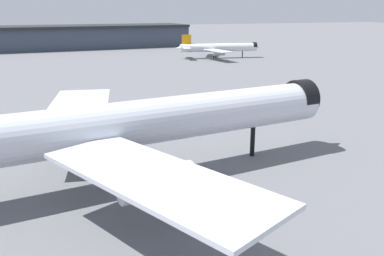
# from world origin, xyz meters

# --- Properties ---
(ground) EXTENTS (900.00, 900.00, 0.00)m
(ground) POSITION_xyz_m (0.00, 0.00, 0.00)
(ground) COLOR slate
(airliner_near_gate) EXTENTS (56.65, 51.35, 15.18)m
(airliner_near_gate) POSITION_xyz_m (-0.22, 2.11, 6.69)
(airliner_near_gate) COLOR silver
(airliner_near_gate) RESTS_ON ground
(airliner_far_taxiway) EXTENTS (35.34, 31.92, 9.47)m
(airliner_far_taxiway) POSITION_xyz_m (57.61, 109.55, 4.17)
(airliner_far_taxiway) COLOR silver
(airliner_far_taxiway) RESTS_ON ground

